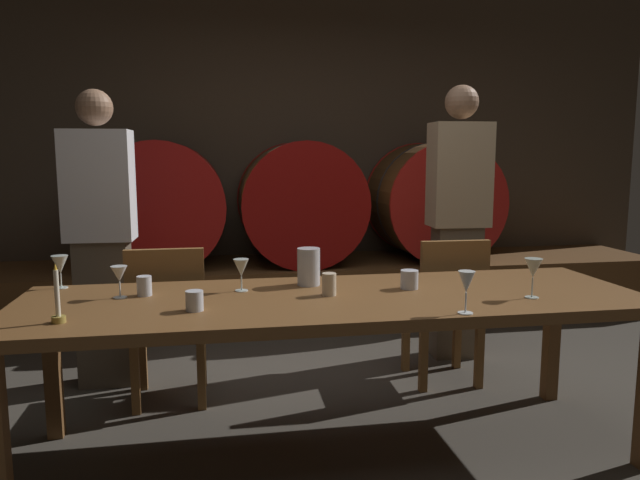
{
  "coord_description": "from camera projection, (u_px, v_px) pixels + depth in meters",
  "views": [
    {
      "loc": [
        -0.7,
        -2.6,
        1.36
      ],
      "look_at": [
        -0.15,
        0.47,
        0.91
      ],
      "focal_mm": 33.31,
      "sensor_mm": 36.0,
      "label": 1
    }
  ],
  "objects": [
    {
      "name": "ground_plane",
      "position": [
        368.0,
        439.0,
        2.85
      ],
      "size": [
        8.49,
        8.49,
        0.0
      ],
      "primitive_type": "plane",
      "color": "#3F3A33"
    },
    {
      "name": "back_wall",
      "position": [
        294.0,
        143.0,
        5.22
      ],
      "size": [
        6.53,
        0.24,
        2.92
      ],
      "primitive_type": "cube",
      "color": "#473A2D",
      "rests_on": "ground"
    },
    {
      "name": "barrel_shelf",
      "position": [
        303.0,
        291.0,
        4.86
      ],
      "size": [
        5.88,
        0.9,
        0.5
      ],
      "primitive_type": "cube",
      "color": "brown",
      "rests_on": "ground"
    },
    {
      "name": "wine_barrel_left",
      "position": [
        162.0,
        205.0,
        4.56
      ],
      "size": [
        0.97,
        0.78,
        0.97
      ],
      "color": "brown",
      "rests_on": "barrel_shelf"
    },
    {
      "name": "wine_barrel_center",
      "position": [
        300.0,
        203.0,
        4.75
      ],
      "size": [
        0.97,
        0.78,
        0.97
      ],
      "color": "#513319",
      "rests_on": "barrel_shelf"
    },
    {
      "name": "wine_barrel_right",
      "position": [
        433.0,
        201.0,
        4.94
      ],
      "size": [
        0.97,
        0.78,
        0.97
      ],
      "color": "#513319",
      "rests_on": "barrel_shelf"
    },
    {
      "name": "dining_table",
      "position": [
        335.0,
        309.0,
        2.65
      ],
      "size": [
        2.77,
        0.87,
        0.74
      ],
      "color": "brown",
      "rests_on": "ground"
    },
    {
      "name": "chair_left",
      "position": [
        168.0,
        318.0,
        3.19
      ],
      "size": [
        0.4,
        0.4,
        0.88
      ],
      "rotation": [
        0.0,
        0.0,
        3.14
      ],
      "color": "brown",
      "rests_on": "ground"
    },
    {
      "name": "chair_right",
      "position": [
        447.0,
        304.0,
        3.49
      ],
      "size": [
        0.41,
        0.41,
        0.88
      ],
      "rotation": [
        0.0,
        0.0,
        3.12
      ],
      "color": "brown",
      "rests_on": "ground"
    },
    {
      "name": "guest_left",
      "position": [
        101.0,
        237.0,
        3.45
      ],
      "size": [
        0.39,
        0.25,
        1.72
      ],
      "rotation": [
        0.0,
        0.0,
        3.11
      ],
      "color": "brown",
      "rests_on": "ground"
    },
    {
      "name": "guest_right",
      "position": [
        458.0,
        220.0,
        3.93
      ],
      "size": [
        0.39,
        0.26,
        1.8
      ],
      "rotation": [
        0.0,
        0.0,
        3.08
      ],
      "color": "brown",
      "rests_on": "ground"
    },
    {
      "name": "candle_center",
      "position": [
        58.0,
        306.0,
        2.21
      ],
      "size": [
        0.05,
        0.05,
        0.23
      ],
      "color": "olive",
      "rests_on": "dining_table"
    },
    {
      "name": "pitcher",
      "position": [
        309.0,
        267.0,
        2.85
      ],
      "size": [
        0.11,
        0.11,
        0.18
      ],
      "color": "silver",
      "rests_on": "dining_table"
    },
    {
      "name": "wine_glass_far_left",
      "position": [
        60.0,
        265.0,
        2.78
      ],
      "size": [
        0.08,
        0.08,
        0.16
      ],
      "color": "silver",
      "rests_on": "dining_table"
    },
    {
      "name": "wine_glass_left",
      "position": [
        119.0,
        275.0,
        2.59
      ],
      "size": [
        0.07,
        0.07,
        0.14
      ],
      "color": "white",
      "rests_on": "dining_table"
    },
    {
      "name": "wine_glass_center",
      "position": [
        241.0,
        269.0,
        2.72
      ],
      "size": [
        0.07,
        0.07,
        0.15
      ],
      "color": "silver",
      "rests_on": "dining_table"
    },
    {
      "name": "wine_glass_right",
      "position": [
        466.0,
        283.0,
        2.33
      ],
      "size": [
        0.07,
        0.07,
        0.17
      ],
      "color": "white",
      "rests_on": "dining_table"
    },
    {
      "name": "wine_glass_far_right",
      "position": [
        533.0,
        269.0,
        2.58
      ],
      "size": [
        0.08,
        0.08,
        0.18
      ],
      "color": "silver",
      "rests_on": "dining_table"
    },
    {
      "name": "cup_far_left",
      "position": [
        144.0,
        286.0,
        2.64
      ],
      "size": [
        0.07,
        0.07,
        0.09
      ],
      "primitive_type": "cylinder",
      "color": "silver",
      "rests_on": "dining_table"
    },
    {
      "name": "cup_center_left",
      "position": [
        194.0,
        301.0,
        2.38
      ],
      "size": [
        0.07,
        0.07,
        0.08
      ],
      "primitive_type": "cylinder",
      "color": "silver",
      "rests_on": "dining_table"
    },
    {
      "name": "cup_center_right",
      "position": [
        329.0,
        284.0,
        2.64
      ],
      "size": [
        0.06,
        0.06,
        0.1
      ],
      "primitive_type": "cylinder",
      "color": "beige",
      "rests_on": "dining_table"
    },
    {
      "name": "cup_far_right",
      "position": [
        409.0,
        280.0,
        2.77
      ],
      "size": [
        0.08,
        0.08,
        0.09
      ],
      "primitive_type": "cylinder",
      "color": "silver",
      "rests_on": "dining_table"
    }
  ]
}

